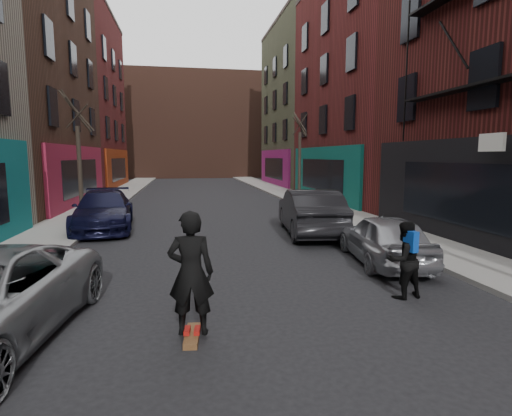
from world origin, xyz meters
name	(u,v)px	position (x,y,z in m)	size (l,w,h in m)	color
sidewalk_left	(120,193)	(-6.25, 30.00, 0.07)	(2.50, 84.00, 0.13)	gray
sidewalk_right	(279,191)	(6.25, 30.00, 0.07)	(2.50, 84.00, 0.13)	gray
buildings_right	(493,51)	(13.50, 16.00, 8.00)	(12.00, 56.00, 16.00)	#41241C
building_far	(193,127)	(0.00, 56.00, 7.00)	(40.00, 10.00, 14.00)	#47281E
tree_left_far	(78,146)	(-6.20, 18.00, 3.38)	(2.00, 2.00, 6.50)	black
tree_right_far	(300,147)	(6.20, 24.00, 3.53)	(2.00, 2.00, 6.80)	black
parked_left_end	(104,210)	(-4.60, 14.74, 0.77)	(2.17, 5.33, 1.55)	black
parked_right_far	(384,238)	(3.92, 8.05, 0.69)	(1.63, 4.05, 1.38)	#95979E
parked_right_end	(310,212)	(3.20, 12.36, 0.85)	(1.80, 5.15, 1.70)	black
skateboard	(192,336)	(-1.35, 4.35, 0.05)	(0.22, 0.80, 0.10)	brown
skateboarder	(191,273)	(-1.35, 4.35, 1.10)	(0.73, 0.48, 1.99)	black
pedestrian	(404,259)	(3.00, 5.49, 0.81)	(0.87, 0.73, 1.61)	black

